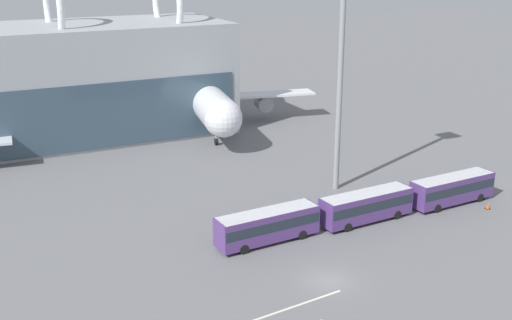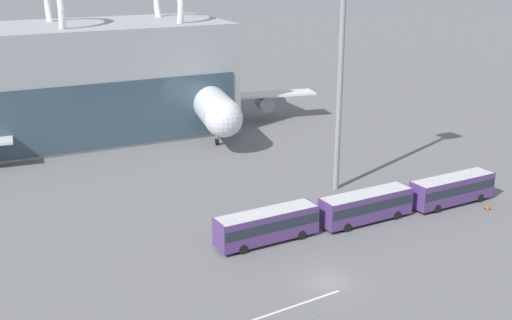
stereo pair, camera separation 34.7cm
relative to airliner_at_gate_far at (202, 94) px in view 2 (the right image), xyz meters
The scene contains 10 objects.
ground_plane 57.47m from the airliner_at_gate_far, 99.98° to the right, with size 440.00×440.00×0.00m, color slate.
airliner_at_gate_far is the anchor object (origin of this frame).
shuttle_bus_0 47.90m from the airliner_at_gate_far, 103.51° to the right, with size 11.38×3.39×3.39m.
shuttle_bus_1 46.72m from the airliner_at_gate_far, 88.58° to the right, with size 11.37×3.37×3.39m.
shuttle_bus_2 48.77m from the airliner_at_gate_far, 73.92° to the right, with size 11.36×3.30×3.39m.
floodlight_mast 39.03m from the airliner_at_gate_far, 83.86° to the right, with size 2.91×2.91×30.60m.
lane_stripe_0 41.39m from the airliner_at_gate_far, 87.63° to the right, with size 9.09×0.25×0.01m, color silver.
lane_stripe_1 61.23m from the airliner_at_gate_far, 104.96° to the right, with size 11.57×0.25×0.01m, color silver.
lane_stripe_2 45.86m from the airliner_at_gate_far, 72.40° to the right, with size 10.25×0.25×0.01m, color silver.
traffic_cone_0 52.79m from the airliner_at_gate_far, 72.06° to the right, with size 0.56×0.56×0.74m.
Camera 2 is at (-29.00, -44.28, 28.88)m, focal length 45.00 mm.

